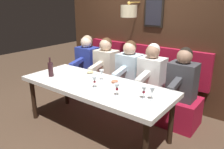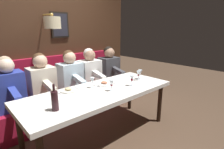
{
  "view_description": "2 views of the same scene",
  "coord_description": "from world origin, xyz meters",
  "px_view_note": "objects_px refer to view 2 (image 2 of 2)",
  "views": [
    {
      "loc": [
        -2.2,
        -1.98,
        1.85
      ],
      "look_at": [
        0.05,
        -0.27,
        0.92
      ],
      "focal_mm": 35.44,
      "sensor_mm": 36.0,
      "label": 1
    },
    {
      "loc": [
        -1.9,
        1.51,
        1.62
      ],
      "look_at": [
        0.05,
        -0.27,
        0.92
      ],
      "focal_mm": 28.42,
      "sensor_mm": 36.0,
      "label": 2
    }
  ],
  "objects_px": {
    "diner_farthest": "(9,86)",
    "wine_bottle": "(55,100)",
    "diner_far": "(42,79)",
    "wine_glass_1": "(111,83)",
    "wine_glass_4": "(138,74)",
    "diner_nearest": "(109,66)",
    "diner_middle": "(70,74)",
    "wine_glass_0": "(140,72)",
    "wine_glass_2": "(92,80)",
    "dining_table": "(101,95)",
    "wine_glass_3": "(132,78)",
    "diner_near": "(90,70)"
  },
  "relations": [
    {
      "from": "diner_farthest",
      "to": "wine_bottle",
      "type": "distance_m",
      "value": 1.07
    },
    {
      "from": "diner_far",
      "to": "wine_glass_1",
      "type": "xyz_separation_m",
      "value": [
        -1.0,
        -0.61,
        0.04
      ]
    },
    {
      "from": "wine_glass_4",
      "to": "diner_farthest",
      "type": "bearing_deg",
      "value": 62.88
    },
    {
      "from": "diner_nearest",
      "to": "diner_middle",
      "type": "xyz_separation_m",
      "value": [
        0.0,
        0.94,
        0.0
      ]
    },
    {
      "from": "diner_middle",
      "to": "wine_glass_1",
      "type": "xyz_separation_m",
      "value": [
        -1.0,
        -0.09,
        0.04
      ]
    },
    {
      "from": "wine_glass_0",
      "to": "wine_glass_2",
      "type": "bearing_deg",
      "value": 79.51
    },
    {
      "from": "diner_nearest",
      "to": "wine_bottle",
      "type": "distance_m",
      "value": 2.01
    },
    {
      "from": "dining_table",
      "to": "wine_glass_3",
      "type": "bearing_deg",
      "value": -106.98
    },
    {
      "from": "diner_middle",
      "to": "wine_glass_1",
      "type": "bearing_deg",
      "value": -174.76
    },
    {
      "from": "wine_glass_1",
      "to": "wine_glass_2",
      "type": "xyz_separation_m",
      "value": [
        0.29,
        0.12,
        0.0
      ]
    },
    {
      "from": "diner_middle",
      "to": "diner_far",
      "type": "xyz_separation_m",
      "value": [
        0.0,
        0.51,
        0.0
      ]
    },
    {
      "from": "diner_middle",
      "to": "diner_farthest",
      "type": "height_order",
      "value": "same"
    },
    {
      "from": "wine_glass_3",
      "to": "diner_middle",
      "type": "bearing_deg",
      "value": 25.33
    },
    {
      "from": "diner_nearest",
      "to": "diner_farthest",
      "type": "bearing_deg",
      "value": 90.0
    },
    {
      "from": "diner_farthest",
      "to": "wine_glass_1",
      "type": "bearing_deg",
      "value": -132.79
    },
    {
      "from": "diner_near",
      "to": "diner_far",
      "type": "distance_m",
      "value": 0.94
    },
    {
      "from": "wine_glass_1",
      "to": "wine_glass_4",
      "type": "distance_m",
      "value": 0.71
    },
    {
      "from": "diner_far",
      "to": "wine_glass_3",
      "type": "xyz_separation_m",
      "value": [
        -1.04,
        -1.0,
        0.04
      ]
    },
    {
      "from": "diner_far",
      "to": "wine_glass_1",
      "type": "height_order",
      "value": "diner_far"
    },
    {
      "from": "wine_glass_2",
      "to": "wine_glass_3",
      "type": "bearing_deg",
      "value": -122.17
    },
    {
      "from": "wine_glass_1",
      "to": "wine_glass_3",
      "type": "bearing_deg",
      "value": -94.82
    },
    {
      "from": "wine_glass_3",
      "to": "wine_glass_0",
      "type": "bearing_deg",
      "value": -68.69
    },
    {
      "from": "diner_nearest",
      "to": "wine_glass_0",
      "type": "xyz_separation_m",
      "value": [
        -0.88,
        0.05,
        0.04
      ]
    },
    {
      "from": "diner_far",
      "to": "wine_glass_2",
      "type": "xyz_separation_m",
      "value": [
        -0.71,
        -0.49,
        0.04
      ]
    },
    {
      "from": "wine_glass_4",
      "to": "diner_near",
      "type": "bearing_deg",
      "value": 21.92
    },
    {
      "from": "wine_bottle",
      "to": "diner_far",
      "type": "bearing_deg",
      "value": -14.19
    },
    {
      "from": "diner_farthest",
      "to": "wine_glass_2",
      "type": "relative_size",
      "value": 4.82
    },
    {
      "from": "dining_table",
      "to": "wine_bottle",
      "type": "xyz_separation_m",
      "value": [
        -0.16,
        0.77,
        0.18
      ]
    },
    {
      "from": "diner_nearest",
      "to": "diner_farthest",
      "type": "relative_size",
      "value": 1.0
    },
    {
      "from": "diner_near",
      "to": "diner_farthest",
      "type": "bearing_deg",
      "value": 90.0
    },
    {
      "from": "wine_glass_0",
      "to": "wine_glass_2",
      "type": "height_order",
      "value": "same"
    },
    {
      "from": "diner_farthest",
      "to": "wine_glass_2",
      "type": "distance_m",
      "value": 1.2
    },
    {
      "from": "wine_glass_3",
      "to": "wine_glass_4",
      "type": "bearing_deg",
      "value": -68.94
    },
    {
      "from": "wine_bottle",
      "to": "diner_farthest",
      "type": "bearing_deg",
      "value": 11.47
    },
    {
      "from": "diner_farthest",
      "to": "diner_nearest",
      "type": "bearing_deg",
      "value": -90.0
    },
    {
      "from": "dining_table",
      "to": "diner_far",
      "type": "xyz_separation_m",
      "value": [
        0.88,
        0.5,
        0.14
      ]
    },
    {
      "from": "wine_glass_1",
      "to": "diner_far",
      "type": "bearing_deg",
      "value": 31.15
    },
    {
      "from": "diner_nearest",
      "to": "diner_farthest",
      "type": "distance_m",
      "value": 1.93
    },
    {
      "from": "dining_table",
      "to": "diner_nearest",
      "type": "xyz_separation_m",
      "value": [
        0.88,
        -0.95,
        0.14
      ]
    },
    {
      "from": "diner_near",
      "to": "wine_bottle",
      "type": "xyz_separation_m",
      "value": [
        -1.05,
        1.21,
        0.04
      ]
    },
    {
      "from": "diner_nearest",
      "to": "diner_far",
      "type": "xyz_separation_m",
      "value": [
        0.0,
        1.45,
        0.0
      ]
    },
    {
      "from": "diner_near",
      "to": "wine_bottle",
      "type": "relative_size",
      "value": 2.64
    },
    {
      "from": "diner_nearest",
      "to": "wine_glass_4",
      "type": "height_order",
      "value": "diner_nearest"
    },
    {
      "from": "diner_near",
      "to": "wine_glass_2",
      "type": "xyz_separation_m",
      "value": [
        -0.71,
        0.46,
        0.04
      ]
    },
    {
      "from": "diner_middle",
      "to": "diner_far",
      "type": "height_order",
      "value": "same"
    },
    {
      "from": "diner_farthest",
      "to": "diner_near",
      "type": "bearing_deg",
      "value": -90.0
    },
    {
      "from": "dining_table",
      "to": "diner_middle",
      "type": "bearing_deg",
      "value": -0.81
    },
    {
      "from": "wine_glass_2",
      "to": "wine_bottle",
      "type": "bearing_deg",
      "value": 114.06
    },
    {
      "from": "diner_farthest",
      "to": "wine_glass_0",
      "type": "relative_size",
      "value": 4.82
    },
    {
      "from": "diner_far",
      "to": "wine_glass_0",
      "type": "bearing_deg",
      "value": -122.1
    }
  ]
}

